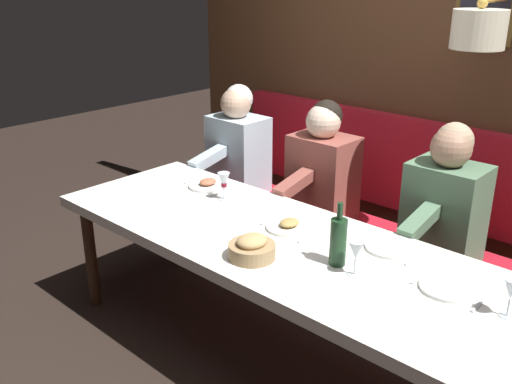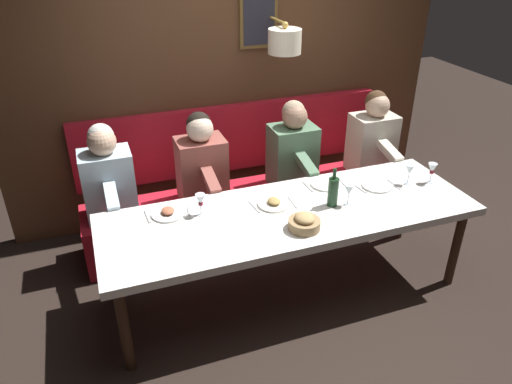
% 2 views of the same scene
% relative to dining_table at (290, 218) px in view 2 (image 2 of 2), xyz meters
% --- Properties ---
extents(ground_plane, '(12.00, 12.00, 0.00)m').
position_rel_dining_table_xyz_m(ground_plane, '(0.00, 0.00, -0.68)').
color(ground_plane, black).
extents(dining_table, '(0.90, 2.74, 0.74)m').
position_rel_dining_table_xyz_m(dining_table, '(0.00, 0.00, 0.00)').
color(dining_table, white).
rests_on(dining_table, ground_plane).
extents(banquette_bench, '(0.52, 2.94, 0.45)m').
position_rel_dining_table_xyz_m(banquette_bench, '(0.89, 0.00, -0.45)').
color(banquette_bench, red).
rests_on(banquette_bench, ground_plane).
extents(back_wall_panel, '(0.59, 4.14, 2.90)m').
position_rel_dining_table_xyz_m(back_wall_panel, '(1.46, -0.01, 0.68)').
color(back_wall_panel, '#51331E').
rests_on(back_wall_panel, ground_plane).
extents(diner_nearest, '(0.60, 0.40, 0.79)m').
position_rel_dining_table_xyz_m(diner_nearest, '(0.88, -1.23, 0.14)').
color(diner_nearest, beige).
rests_on(diner_nearest, banquette_bench).
extents(diner_near, '(0.60, 0.40, 0.79)m').
position_rel_dining_table_xyz_m(diner_near, '(0.88, -0.40, 0.14)').
color(diner_near, '#567A5B').
rests_on(diner_near, banquette_bench).
extents(diner_middle, '(0.60, 0.40, 0.79)m').
position_rel_dining_table_xyz_m(diner_middle, '(0.88, 0.43, 0.14)').
color(diner_middle, '#934C42').
rests_on(diner_middle, banquette_bench).
extents(diner_far, '(0.60, 0.40, 0.79)m').
position_rel_dining_table_xyz_m(diner_far, '(0.88, 1.20, 0.14)').
color(diner_far, silver).
rests_on(diner_far, banquette_bench).
extents(place_setting_0, '(0.24, 0.32, 0.05)m').
position_rel_dining_table_xyz_m(place_setting_0, '(0.26, 0.84, 0.08)').
color(place_setting_0, silver).
rests_on(place_setting_0, dining_table).
extents(place_setting_1, '(0.24, 0.32, 0.01)m').
position_rel_dining_table_xyz_m(place_setting_1, '(0.11, -0.79, 0.07)').
color(place_setting_1, silver).
rests_on(place_setting_1, dining_table).
extents(place_setting_2, '(0.24, 0.32, 0.05)m').
position_rel_dining_table_xyz_m(place_setting_2, '(0.12, 0.08, 0.08)').
color(place_setting_2, silver).
rests_on(place_setting_2, dining_table).
extents(place_setting_3, '(0.24, 0.31, 0.01)m').
position_rel_dining_table_xyz_m(place_setting_3, '(0.27, -0.42, 0.07)').
color(place_setting_3, silver).
rests_on(place_setting_3, dining_table).
extents(wine_glass_0, '(0.07, 0.07, 0.16)m').
position_rel_dining_table_xyz_m(wine_glass_0, '(-0.06, -0.43, 0.18)').
color(wine_glass_0, silver).
rests_on(wine_glass_0, dining_table).
extents(wine_glass_1, '(0.07, 0.07, 0.16)m').
position_rel_dining_table_xyz_m(wine_glass_1, '(0.07, -1.05, 0.18)').
color(wine_glass_1, silver).
rests_on(wine_glass_1, dining_table).
extents(wine_glass_2, '(0.07, 0.07, 0.16)m').
position_rel_dining_table_xyz_m(wine_glass_2, '(0.03, -1.23, 0.18)').
color(wine_glass_2, silver).
rests_on(wine_glass_2, dining_table).
extents(wine_glass_3, '(0.07, 0.07, 0.16)m').
position_rel_dining_table_xyz_m(wine_glass_3, '(0.18, 0.62, 0.18)').
color(wine_glass_3, silver).
rests_on(wine_glass_3, dining_table).
extents(wine_bottle, '(0.08, 0.08, 0.30)m').
position_rel_dining_table_xyz_m(wine_bottle, '(-0.02, -0.32, 0.18)').
color(wine_bottle, '#19381E').
rests_on(wine_bottle, dining_table).
extents(bread_bowl, '(0.22, 0.22, 0.12)m').
position_rel_dining_table_xyz_m(bread_bowl, '(-0.24, 0.01, 0.11)').
color(bread_bowl, '#9E7F56').
rests_on(bread_bowl, dining_table).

